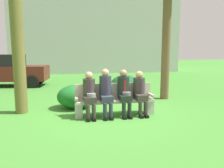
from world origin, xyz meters
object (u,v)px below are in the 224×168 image
object	(u,v)px
shrub_mid_lawn	(76,96)
seated_man_leftmost	(90,92)
building_backdrop	(93,20)
seated_man_centerleft	(106,90)
shrub_near_bench	(125,84)
seated_man_rightmost	(140,90)
seated_man_centerright	(124,90)
palm_tree_short	(167,7)
parked_car_near	(9,70)
park_bench	(114,100)
shrub_far_lawn	(115,90)

from	to	relation	value
shrub_mid_lawn	seated_man_leftmost	bearing A→B (deg)	-74.11
shrub_mid_lawn	building_backdrop	xyz separation A→B (m)	(2.52, 15.36, 4.55)
seated_man_centerleft	shrub_near_bench	bearing A→B (deg)	66.46
seated_man_rightmost	shrub_mid_lawn	bearing A→B (deg)	147.75
shrub_near_bench	shrub_mid_lawn	bearing A→B (deg)	-134.92
shrub_near_bench	seated_man_leftmost	bearing A→B (deg)	-119.67
seated_man_centerright	palm_tree_short	bearing A→B (deg)	41.40
seated_man_centerright	shrub_near_bench	bearing A→B (deg)	74.44
shrub_mid_lawn	building_backdrop	distance (m)	16.22
shrub_near_bench	building_backdrop	xyz separation A→B (m)	(0.26, 13.10, 4.53)
seated_man_rightmost	parked_car_near	world-z (taller)	parked_car_near
seated_man_centerleft	palm_tree_short	bearing A→B (deg)	35.06
seated_man_leftmost	seated_man_rightmost	size ratio (longest dim) A/B	1.01
seated_man_leftmost	palm_tree_short	distance (m)	4.56
seated_man_rightmost	park_bench	bearing A→B (deg)	169.72
seated_man_leftmost	seated_man_centerleft	bearing A→B (deg)	1.55
building_backdrop	seated_man_rightmost	bearing A→B (deg)	-92.53
seated_man_centerright	shrub_near_bench	size ratio (longest dim) A/B	1.04
seated_man_centerleft	building_backdrop	bearing A→B (deg)	84.00
seated_man_centerleft	palm_tree_short	world-z (taller)	palm_tree_short
seated_man_centerleft	shrub_near_bench	world-z (taller)	seated_man_centerleft
park_bench	shrub_near_bench	world-z (taller)	park_bench
park_bench	palm_tree_short	xyz separation A→B (m)	(2.38, 1.73, 3.03)
seated_man_rightmost	shrub_mid_lawn	xyz separation A→B (m)	(-1.79, 1.13, -0.33)
seated_man_rightmost	seated_man_centerright	bearing A→B (deg)	-179.89
park_bench	building_backdrop	xyz separation A→B (m)	(1.46, 16.36, 4.49)
seated_man_leftmost	shrub_mid_lawn	xyz separation A→B (m)	(-0.32, 1.13, -0.33)
seated_man_leftmost	shrub_far_lawn	distance (m)	2.76
palm_tree_short	building_backdrop	distance (m)	14.73
park_bench	palm_tree_short	bearing A→B (deg)	36.13
shrub_near_bench	shrub_mid_lawn	world-z (taller)	shrub_near_bench
shrub_mid_lawn	parked_car_near	size ratio (longest dim) A/B	0.30
seated_man_leftmost	shrub_far_lawn	world-z (taller)	seated_man_leftmost
park_bench	seated_man_rightmost	distance (m)	0.79
seated_man_leftmost	shrub_near_bench	xyz separation A→B (m)	(1.94, 3.40, -0.32)
seated_man_rightmost	shrub_mid_lawn	world-z (taller)	seated_man_rightmost
park_bench	parked_car_near	xyz separation A→B (m)	(-4.33, 6.35, 0.40)
seated_man_centerleft	seated_man_rightmost	bearing A→B (deg)	-0.44
seated_man_centerright	shrub_far_lawn	xyz separation A→B (m)	(0.27, 2.43, -0.41)
park_bench	palm_tree_short	distance (m)	4.23
seated_man_centerleft	seated_man_leftmost	bearing A→B (deg)	-178.45
palm_tree_short	seated_man_leftmost	bearing A→B (deg)	-148.96
shrub_mid_lawn	seated_man_centerleft	bearing A→B (deg)	-55.03
seated_man_rightmost	shrub_near_bench	world-z (taller)	seated_man_rightmost
shrub_mid_lawn	shrub_far_lawn	world-z (taller)	shrub_mid_lawn
shrub_mid_lawn	parked_car_near	xyz separation A→B (m)	(-3.28, 5.35, 0.46)
park_bench	seated_man_rightmost	world-z (taller)	seated_man_rightmost
seated_man_leftmost	building_backdrop	distance (m)	17.17
seated_man_centerleft	shrub_mid_lawn	xyz separation A→B (m)	(-0.78, 1.12, -0.37)
seated_man_rightmost	palm_tree_short	world-z (taller)	palm_tree_short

